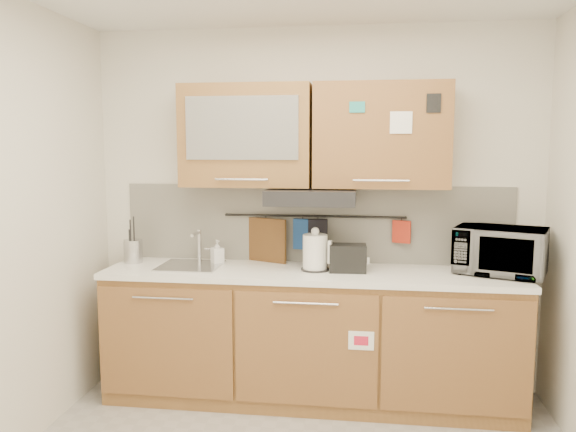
# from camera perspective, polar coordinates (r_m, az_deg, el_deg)

# --- Properties ---
(wall_back) EXTENTS (3.20, 0.00, 3.20)m
(wall_back) POSITION_cam_1_polar(r_m,az_deg,el_deg) (4.08, 2.73, 0.63)
(wall_back) COLOR silver
(wall_back) RESTS_ON ground
(base_cabinet) EXTENTS (2.80, 0.64, 0.88)m
(base_cabinet) POSITION_cam_1_polar(r_m,az_deg,el_deg) (3.99, 2.27, -12.75)
(base_cabinet) COLOR olive
(base_cabinet) RESTS_ON floor
(countertop) EXTENTS (2.82, 0.62, 0.04)m
(countertop) POSITION_cam_1_polar(r_m,az_deg,el_deg) (3.85, 2.30, -5.82)
(countertop) COLOR white
(countertop) RESTS_ON base_cabinet
(backsplash) EXTENTS (2.80, 0.02, 0.56)m
(backsplash) POSITION_cam_1_polar(r_m,az_deg,el_deg) (4.09, 2.71, -0.79)
(backsplash) COLOR silver
(backsplash) RESTS_ON countertop
(upper_cabinets) EXTENTS (1.82, 0.37, 0.70)m
(upper_cabinets) POSITION_cam_1_polar(r_m,az_deg,el_deg) (3.88, 2.48, 8.14)
(upper_cabinets) COLOR olive
(upper_cabinets) RESTS_ON wall_back
(range_hood) EXTENTS (0.60, 0.46, 0.10)m
(range_hood) POSITION_cam_1_polar(r_m,az_deg,el_deg) (3.82, 2.42, 2.00)
(range_hood) COLOR black
(range_hood) RESTS_ON upper_cabinets
(sink) EXTENTS (0.42, 0.40, 0.26)m
(sink) POSITION_cam_1_polar(r_m,az_deg,el_deg) (4.02, -9.84, -4.99)
(sink) COLOR silver
(sink) RESTS_ON countertop
(utensil_rail) EXTENTS (1.30, 0.02, 0.02)m
(utensil_rail) POSITION_cam_1_polar(r_m,az_deg,el_deg) (4.04, 2.67, -0.02)
(utensil_rail) COLOR black
(utensil_rail) RESTS_ON backsplash
(utensil_crock) EXTENTS (0.17, 0.17, 0.34)m
(utensil_crock) POSITION_cam_1_polar(r_m,az_deg,el_deg) (4.23, -15.44, -3.43)
(utensil_crock) COLOR #B8B8BC
(utensil_crock) RESTS_ON countertop
(kettle) EXTENTS (0.22, 0.21, 0.30)m
(kettle) POSITION_cam_1_polar(r_m,az_deg,el_deg) (3.82, 2.79, -3.79)
(kettle) COLOR white
(kettle) RESTS_ON countertop
(toaster) EXTENTS (0.25, 0.16, 0.19)m
(toaster) POSITION_cam_1_polar(r_m,az_deg,el_deg) (3.80, 6.09, -4.24)
(toaster) COLOR black
(toaster) RESTS_ON countertop
(microwave) EXTENTS (0.66, 0.56, 0.31)m
(microwave) POSITION_cam_1_polar(r_m,az_deg,el_deg) (3.96, 20.75, -3.32)
(microwave) COLOR #999999
(microwave) RESTS_ON countertop
(soap_bottle) EXTENTS (0.11, 0.11, 0.17)m
(soap_bottle) POSITION_cam_1_polar(r_m,az_deg,el_deg) (4.06, -7.19, -3.65)
(soap_bottle) COLOR #999999
(soap_bottle) RESTS_ON countertop
(cutting_board) EXTENTS (0.32, 0.15, 0.42)m
(cutting_board) POSITION_cam_1_polar(r_m,az_deg,el_deg) (4.10, -2.28, -3.12)
(cutting_board) COLOR brown
(cutting_board) RESTS_ON utensil_rail
(oven_mitt) EXTENTS (0.14, 0.05, 0.22)m
(oven_mitt) POSITION_cam_1_polar(r_m,az_deg,el_deg) (4.05, 1.48, -1.85)
(oven_mitt) COLOR navy
(oven_mitt) RESTS_ON utensil_rail
(dark_pouch) EXTENTS (0.15, 0.06, 0.22)m
(dark_pouch) POSITION_cam_1_polar(r_m,az_deg,el_deg) (4.04, 3.03, -1.88)
(dark_pouch) COLOR black
(dark_pouch) RESTS_ON utensil_rail
(pot_holder) EXTENTS (0.13, 0.06, 0.16)m
(pot_holder) POSITION_cam_1_polar(r_m,az_deg,el_deg) (4.03, 11.45, -1.59)
(pot_holder) COLOR #AC2817
(pot_holder) RESTS_ON utensil_rail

